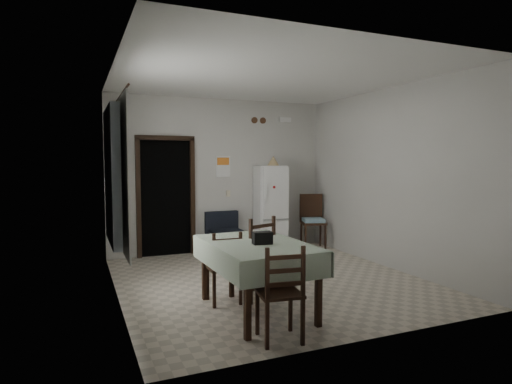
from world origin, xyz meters
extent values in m
plane|color=#BBAE98|center=(0.00, 0.00, 0.00)|extent=(4.50, 4.50, 0.00)
cube|color=black|center=(-1.05, 2.46, 1.05)|extent=(0.90, 0.45, 2.10)
cube|color=black|center=(-1.54, 2.22, 1.05)|extent=(0.08, 0.10, 2.18)
cube|color=black|center=(-0.56, 2.22, 1.05)|extent=(0.08, 0.10, 2.18)
cube|color=black|center=(-1.05, 2.22, 2.14)|extent=(1.06, 0.10, 0.08)
cube|color=silver|center=(-2.15, -0.20, 1.55)|extent=(0.10, 1.20, 1.60)
cube|color=beige|center=(-2.04, -0.20, 1.55)|extent=(0.02, 1.45, 1.85)
cylinder|color=black|center=(-2.03, -0.20, 2.50)|extent=(0.02, 1.60, 0.02)
cube|color=white|center=(0.05, 2.24, 1.62)|extent=(0.28, 0.02, 0.40)
cube|color=orange|center=(0.05, 2.23, 1.72)|extent=(0.24, 0.01, 0.14)
cube|color=beige|center=(0.15, 2.24, 1.10)|extent=(0.08, 0.02, 0.12)
cylinder|color=brown|center=(0.70, 2.23, 2.52)|extent=(0.12, 0.03, 0.12)
cylinder|color=brown|center=(0.88, 2.23, 2.52)|extent=(0.12, 0.03, 0.12)
cube|color=white|center=(1.35, 2.21, 2.55)|extent=(0.25, 0.07, 0.09)
cone|color=tan|center=(0.94, 1.87, 1.73)|extent=(0.25, 0.25, 0.18)
cube|color=black|center=(-0.66, -1.24, 0.87)|extent=(0.23, 0.15, 0.14)
camera|label=1|loc=(-2.55, -5.53, 1.73)|focal=30.00mm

